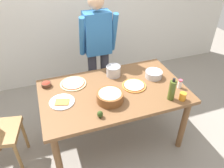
{
  "coord_description": "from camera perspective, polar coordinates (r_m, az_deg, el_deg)",
  "views": [
    {
      "loc": [
        -0.66,
        -1.83,
        2.22
      ],
      "look_at": [
        0.0,
        0.05,
        0.81
      ],
      "focal_mm": 35.22,
      "sensor_mm": 36.0,
      "label": 1
    }
  ],
  "objects": [
    {
      "name": "dining_table",
      "position": [
        2.49,
        0.38,
        -3.28
      ],
      "size": [
        1.6,
        0.96,
        0.76
      ],
      "color": "brown",
      "rests_on": "ground"
    },
    {
      "name": "person_cook",
      "position": [
        2.97,
        -3.69,
        9.71
      ],
      "size": [
        0.49,
        0.25,
        1.62
      ],
      "color": "#2D2D38",
      "rests_on": "ground"
    },
    {
      "name": "avocado",
      "position": [
        2.09,
        -3.12,
        -7.84
      ],
      "size": [
        0.06,
        0.06,
        0.07
      ],
      "primitive_type": "ellipsoid",
      "color": "#2D4219",
      "rests_on": "dining_table"
    },
    {
      "name": "cup_orange",
      "position": [
        2.39,
        17.87,
        -3.07
      ],
      "size": [
        0.07,
        0.07,
        0.08
      ],
      "primitive_type": "cylinder",
      "color": "orange",
      "rests_on": "dining_table"
    },
    {
      "name": "ground",
      "position": [
        2.95,
        0.33,
        -13.48
      ],
      "size": [
        8.0,
        8.0,
        0.0
      ],
      "primitive_type": "plane",
      "color": "gray"
    },
    {
      "name": "wall_back",
      "position": [
        3.61,
        -8.71,
        20.21
      ],
      "size": [
        5.6,
        0.1,
        2.6
      ],
      "primitive_type": "cube",
      "color": "silver",
      "rests_on": "ground"
    },
    {
      "name": "salt_shaker",
      "position": [
        2.55,
        17.2,
        0.06
      ],
      "size": [
        0.04,
        0.04,
        0.11
      ],
      "color": "white",
      "rests_on": "dining_table"
    },
    {
      "name": "mixing_bowl_steel",
      "position": [
        2.67,
        10.77,
        2.51
      ],
      "size": [
        0.2,
        0.2,
        0.08
      ],
      "color": "#B7B7BC",
      "rests_on": "dining_table"
    },
    {
      "name": "pizza_raw_on_board",
      "position": [
        2.56,
        -10.05,
        0.14
      ],
      "size": [
        0.3,
        0.3,
        0.02
      ],
      "color": "beige",
      "rests_on": "dining_table"
    },
    {
      "name": "plate_with_slice",
      "position": [
        2.32,
        -12.86,
        -4.54
      ],
      "size": [
        0.26,
        0.26,
        0.02
      ],
      "color": "white",
      "rests_on": "dining_table"
    },
    {
      "name": "popcorn_bowl",
      "position": [
        2.25,
        -0.51,
        -3.14
      ],
      "size": [
        0.28,
        0.28,
        0.11
      ],
      "color": "brown",
      "rests_on": "dining_table"
    },
    {
      "name": "pizza_cooked_on_tray",
      "position": [
        2.5,
        5.74,
        -0.38
      ],
      "size": [
        0.27,
        0.27,
        0.02
      ],
      "color": "#C67A33",
      "rests_on": "dining_table"
    },
    {
      "name": "olive_oil_bottle",
      "position": [
        2.32,
        15.31,
        -1.54
      ],
      "size": [
        0.07,
        0.07,
        0.26
      ],
      "color": "#47561E",
      "rests_on": "dining_table"
    },
    {
      "name": "small_sauce_bowl",
      "position": [
        2.58,
        -16.71,
        -0.04
      ],
      "size": [
        0.11,
        0.11,
        0.06
      ],
      "color": "#4C2D1E",
      "rests_on": "dining_table"
    },
    {
      "name": "steel_pot",
      "position": [
        2.64,
        0.38,
        3.45
      ],
      "size": [
        0.17,
        0.17,
        0.13
      ],
      "color": "#B7B7BC",
      "rests_on": "dining_table"
    }
  ]
}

